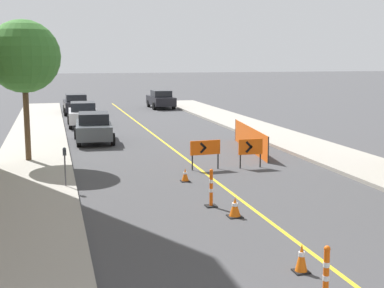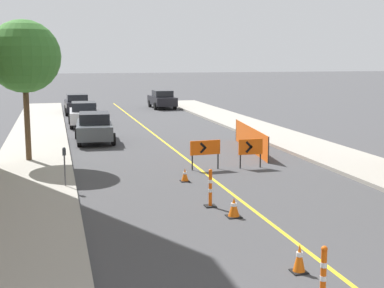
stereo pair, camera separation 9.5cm
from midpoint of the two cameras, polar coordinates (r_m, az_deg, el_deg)
name	(u,v)px [view 2 (the right image)]	position (r m, az deg, el deg)	size (l,w,h in m)	color
lane_stripe	(167,144)	(27.66, -2.54, -0.04)	(0.12, 51.08, 0.01)	gold
sidewalk_left	(35,148)	(27.08, -16.26, -0.46)	(3.17, 51.08, 0.15)	#9E998E
sidewalk_right	(285,138)	(29.68, 9.95, 0.60)	(3.17, 51.08, 0.15)	#9E998E
traffic_cone_second	(299,258)	(11.67, 11.61, -11.86)	(0.33, 0.33, 0.63)	black
traffic_cone_third	(234,207)	(15.24, 4.67, -6.76)	(0.41, 0.41, 0.57)	black
traffic_cone_fourth	(185,175)	(19.43, -0.62, -3.33)	(0.33, 0.33, 0.49)	black
delineator_post_front	(323,278)	(10.40, 14.08, -13.72)	(0.35, 0.35, 1.09)	black
delineator_post_rear	(210,190)	(16.17, 2.14, -4.97)	(0.33, 0.33, 1.16)	black
arrow_barricade_primary	(205,149)	(21.36, 1.55, -0.51)	(1.26, 0.16, 1.18)	#EF560C
arrow_barricade_secondary	(251,148)	(21.82, 6.39, -0.42)	(1.02, 0.08, 1.19)	#EF560C
safety_mesh_fence	(250,139)	(25.89, 6.36, 0.55)	(0.80, 6.38, 1.15)	#EF560C
parked_car_curb_near	(94,127)	(28.73, -10.29, 1.77)	(2.05, 4.40, 1.59)	#474C51
parked_car_curb_mid	(84,114)	(35.60, -11.38, 3.16)	(1.95, 4.35, 1.59)	#B7B7BC
parked_car_curb_far	(77,104)	(43.31, -12.09, 4.20)	(1.94, 4.34, 1.59)	black
parked_car_opposite_side	(162,99)	(47.21, -3.14, 4.79)	(1.94, 4.34, 1.59)	black
parking_meter_near_curb	(64,159)	(18.53, -13.32, -1.52)	(0.12, 0.11, 1.33)	#4C4C51
street_tree_left_near	(24,57)	(23.38, -17.38, 8.88)	(3.02, 3.02, 5.86)	#4C3823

